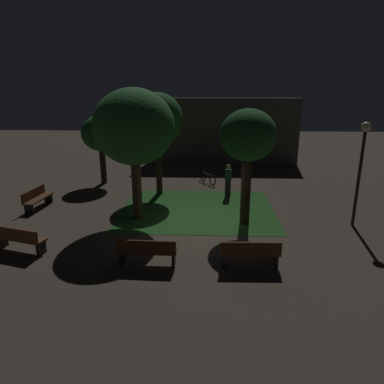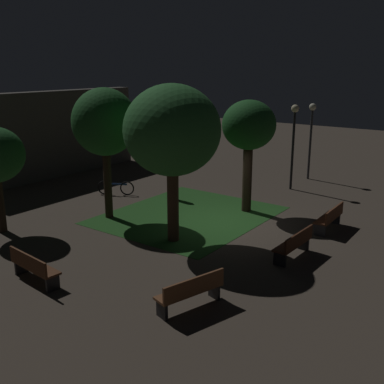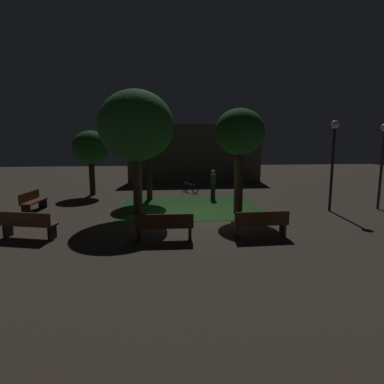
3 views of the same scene
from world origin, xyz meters
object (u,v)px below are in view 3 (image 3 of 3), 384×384
object	(u,v)px
tree_back_left	(91,148)
lamp_post_path_center	(383,150)
bench_front_right	(33,201)
bicycle	(190,187)
tree_left_canopy	(136,127)
tree_right_canopy	(148,131)
bench_back_row	(164,226)
bench_by_lamp	(28,224)
lamp_post_near_wall	(333,149)
tree_back_right	(240,134)
bench_near_trees	(261,223)
pedestrian	(213,184)

from	to	relation	value
tree_back_left	lamp_post_path_center	size ratio (longest dim) A/B	0.96
bench_front_right	bicycle	bearing A→B (deg)	30.70
tree_left_canopy	tree_right_canopy	world-z (taller)	tree_left_canopy
bench_back_row	bench_by_lamp	distance (m)	4.42
lamp_post_near_wall	bicycle	size ratio (longest dim) A/B	2.64
bench_by_lamp	tree_right_canopy	bearing A→B (deg)	60.68
bench_by_lamp	tree_back_left	distance (m)	8.97
tree_back_right	bicycle	distance (m)	6.92
bench_by_lamp	tree_right_canopy	world-z (taller)	tree_right_canopy
bench_near_trees	lamp_post_near_wall	size ratio (longest dim) A/B	0.45
pedestrian	bicycle	bearing A→B (deg)	111.93
lamp_post_near_wall	tree_back_right	bearing A→B (deg)	179.50
bench_front_right	tree_back_right	bearing A→B (deg)	-9.40
lamp_post_path_center	bicycle	size ratio (longest dim) A/B	2.57
tree_right_canopy	bicycle	xyz separation A→B (m)	(2.45, 2.10, -3.35)
tree_left_canopy	bicycle	size ratio (longest dim) A/B	3.44
lamp_post_near_wall	bench_back_row	bearing A→B (deg)	-154.97
tree_left_canopy	bench_by_lamp	bearing A→B (deg)	-136.36
bench_by_lamp	bicycle	size ratio (longest dim) A/B	1.22
bench_back_row	bench_front_right	distance (m)	7.67
lamp_post_near_wall	lamp_post_path_center	bearing A→B (deg)	3.12
tree_back_right	tree_right_canopy	world-z (taller)	tree_right_canopy
bicycle	tree_left_canopy	bearing A→B (deg)	-117.14
bench_back_row	tree_back_right	world-z (taller)	tree_back_right
bench_front_right	pedestrian	distance (m)	8.88
bench_by_lamp	pedestrian	distance (m)	9.65
bench_near_trees	pedestrian	bearing A→B (deg)	91.91
tree_right_canopy	bench_near_trees	bearing A→B (deg)	-63.88
bench_near_trees	lamp_post_path_center	xyz separation A→B (m)	(6.93, 3.67, 2.23)
bench_near_trees	bench_front_right	world-z (taller)	same
bench_front_right	bicycle	xyz separation A→B (m)	(7.64, 4.53, -0.14)
bench_near_trees	bicycle	xyz separation A→B (m)	(-1.23, 9.60, -0.14)
bench_back_row	bench_by_lamp	bearing A→B (deg)	170.00
bench_by_lamp	lamp_post_path_center	size ratio (longest dim) A/B	0.48
tree_left_canopy	lamp_post_path_center	world-z (taller)	tree_left_canopy
bench_by_lamp	lamp_post_near_wall	world-z (taller)	lamp_post_near_wall
bench_back_row	bench_near_trees	xyz separation A→B (m)	(3.11, -0.00, 0.00)
bench_back_row	tree_back_right	size ratio (longest dim) A/B	0.40
bench_back_row	lamp_post_near_wall	world-z (taller)	lamp_post_near_wall
bench_back_row	tree_back_left	distance (m)	10.49
bench_by_lamp	bench_near_trees	bearing A→B (deg)	-5.87
bench_front_right	lamp_post_path_center	size ratio (longest dim) A/B	0.47
bench_front_right	tree_back_left	bearing A→B (deg)	67.68
bench_by_lamp	tree_right_canopy	size ratio (longest dim) A/B	0.37
bench_near_trees	lamp_post_path_center	size ratio (longest dim) A/B	0.46
bench_by_lamp	tree_right_canopy	xyz separation A→B (m)	(3.78, 6.74, 3.21)
bench_back_row	tree_back_right	bearing A→B (deg)	47.07
bench_by_lamp	tree_back_left	size ratio (longest dim) A/B	0.50
bench_by_lamp	lamp_post_path_center	xyz separation A→B (m)	(14.39, 2.90, 2.23)
tree_right_canopy	lamp_post_path_center	distance (m)	11.32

